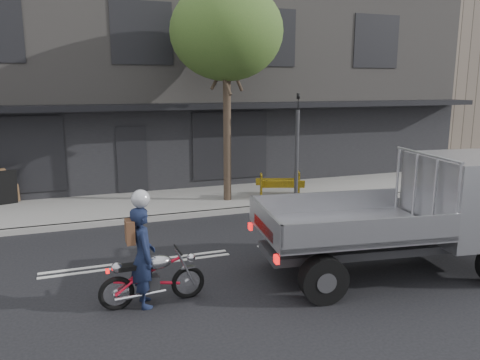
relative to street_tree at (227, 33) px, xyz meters
name	(u,v)px	position (x,y,z in m)	size (l,w,h in m)	color
ground	(193,257)	(-2.20, -4.20, -5.28)	(80.00, 80.00, 0.00)	black
sidewalk	(156,204)	(-2.20, 0.50, -5.20)	(32.00, 3.20, 0.15)	gray
kerb	(166,217)	(-2.20, -1.10, -5.20)	(32.00, 0.20, 0.15)	gray
building_main	(126,79)	(-2.20, 7.10, -1.28)	(26.00, 10.00, 8.00)	slate
street_tree	(227,33)	(0.00, 0.00, 0.00)	(3.40, 3.40, 6.74)	#382B21
traffic_light_pole	(297,154)	(2.00, -0.85, -3.63)	(0.12, 0.12, 3.50)	#2D2D30
motorcycle	(153,277)	(-3.40, -6.15, -4.79)	(1.86, 0.54, 0.95)	black
rider	(143,257)	(-3.55, -6.15, -4.40)	(0.64, 0.42, 1.76)	#141C38
flatbed_ute	(447,203)	(2.53, -6.59, -3.88)	(5.53, 2.81, 2.46)	black
construction_barrier	(283,185)	(1.79, -0.30, -4.73)	(1.43, 0.57, 0.80)	gold
sandwich_board	(5,188)	(-6.58, 1.63, -4.58)	(0.69, 0.46, 1.09)	black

